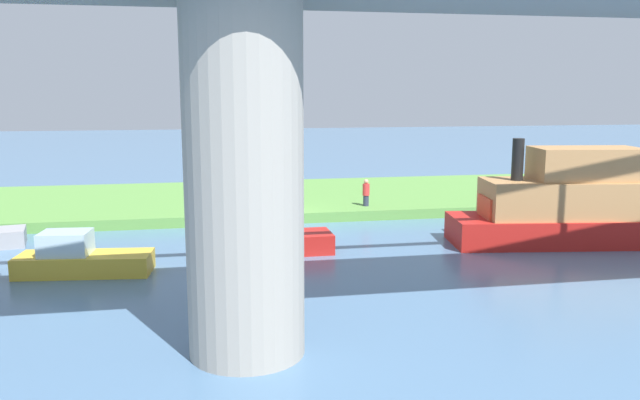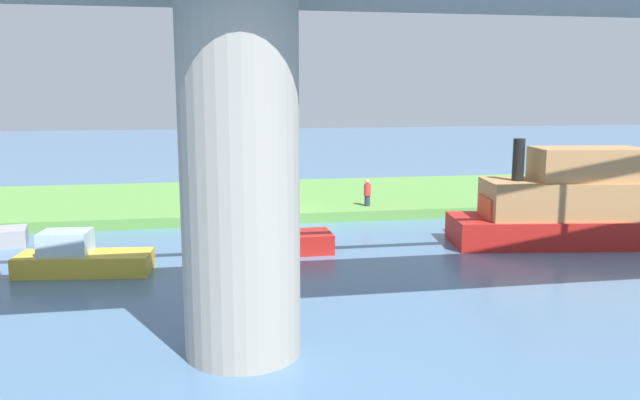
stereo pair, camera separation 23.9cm
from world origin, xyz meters
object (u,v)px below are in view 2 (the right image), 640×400
Objects in this scene: motorboat_red at (264,239)px; skiff_small at (80,258)px; person_on_bank at (367,193)px; mooring_post at (242,199)px; bridge_pylon at (240,183)px; riverboat_paddlewheel at (564,205)px.

motorboat_red is 1.06× the size of skiff_small.
person_on_bank is 1.31× the size of mooring_post.
bridge_pylon is 1.67× the size of motorboat_red.
riverboat_paddlewheel is (-6.54, 7.48, 0.44)m from person_on_bank.
skiff_small is at bearing 14.12° from motorboat_red.
skiff_small is (6.17, 8.78, -0.48)m from mooring_post.
bridge_pylon is 17.06m from mooring_post.
bridge_pylon is at bearing 81.75° from motorboat_red.
mooring_post is 10.74m from skiff_small.
riverboat_paddlewheel is at bearing 149.11° from mooring_post.
bridge_pylon is at bearing 123.38° from skiff_small.
skiff_small is at bearing 34.12° from person_on_bank.
person_on_bank is 0.29× the size of skiff_small.
bridge_pylon reaches higher than mooring_post.
riverboat_paddlewheel is at bearing 177.08° from motorboat_red.
motorboat_red is (-1.40, -9.63, -3.61)m from bridge_pylon.
mooring_post is 0.12× the size of riverboat_paddlewheel.
bridge_pylon is 18.28m from person_on_bank.
person_on_bank is 15.20m from skiff_small.
motorboat_red is at bearing 49.12° from person_on_bank.
mooring_post is at bearing -93.17° from bridge_pylon.
motorboat_red is 6.85m from skiff_small.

